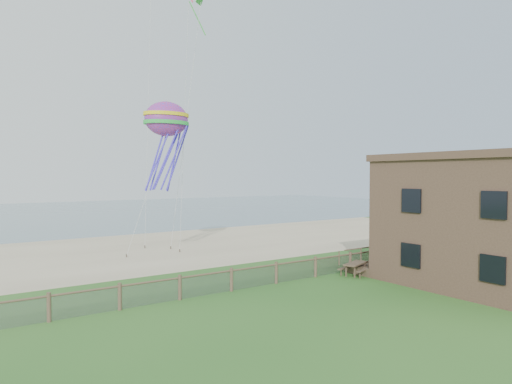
# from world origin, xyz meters

# --- Properties ---
(ground) EXTENTS (160.00, 160.00, 0.00)m
(ground) POSITION_xyz_m (0.00, 0.00, 0.00)
(ground) COLOR #255A1F
(ground) RESTS_ON ground
(sand_beach) EXTENTS (72.00, 20.00, 0.02)m
(sand_beach) POSITION_xyz_m (0.00, 22.00, 0.00)
(sand_beach) COLOR tan
(sand_beach) RESTS_ON ground
(ocean) EXTENTS (160.00, 68.00, 0.02)m
(ocean) POSITION_xyz_m (0.00, 66.00, 0.00)
(ocean) COLOR slate
(ocean) RESTS_ON ground
(chainlink_fence) EXTENTS (36.20, 0.20, 1.25)m
(chainlink_fence) POSITION_xyz_m (0.00, 6.00, 0.55)
(chainlink_fence) COLOR brown
(chainlink_fence) RESTS_ON ground
(motel_deck) EXTENTS (15.00, 2.00, 0.50)m
(motel_deck) POSITION_xyz_m (13.00, 5.00, 0.25)
(motel_deck) COLOR brown
(motel_deck) RESTS_ON ground
(picnic_table) EXTENTS (2.39, 2.09, 0.85)m
(picnic_table) POSITION_xyz_m (5.43, 5.00, 0.42)
(picnic_table) COLOR brown
(picnic_table) RESTS_ON ground
(octopus_kite) EXTENTS (4.01, 3.42, 6.99)m
(octopus_kite) POSITION_xyz_m (-2.16, 16.22, 8.45)
(octopus_kite) COLOR #F42635
(kite_green) EXTENTS (1.99, 2.15, 2.96)m
(kite_green) POSITION_xyz_m (0.99, 16.84, 18.87)
(kite_green) COLOR green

